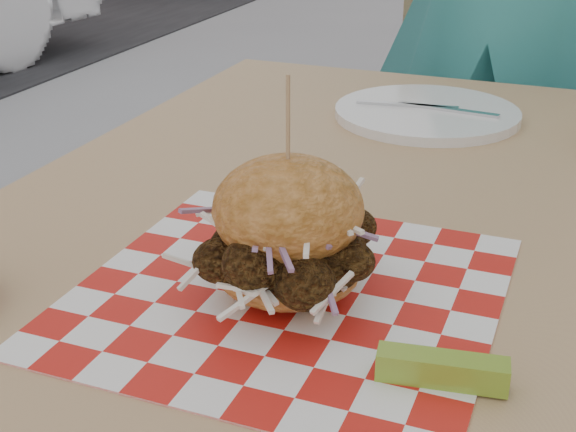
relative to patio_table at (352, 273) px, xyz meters
name	(u,v)px	position (x,y,z in m)	size (l,w,h in m)	color
patio_table	(352,273)	(0.00, 0.00, 0.00)	(0.80, 1.20, 0.75)	tan
patio_chair	(470,123)	(-0.02, 0.98, -0.12)	(0.51, 0.52, 0.95)	tan
paper_liner	(288,292)	(0.00, -0.20, 0.08)	(0.36, 0.36, 0.00)	red
sandwich	(288,236)	(0.00, -0.20, 0.13)	(0.17, 0.17, 0.19)	#C97F38
pickle_spear	(442,369)	(0.15, -0.28, 0.09)	(0.10, 0.02, 0.02)	#88AD32
place_setting	(427,113)	(0.00, 0.36, 0.09)	(0.27, 0.27, 0.02)	white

